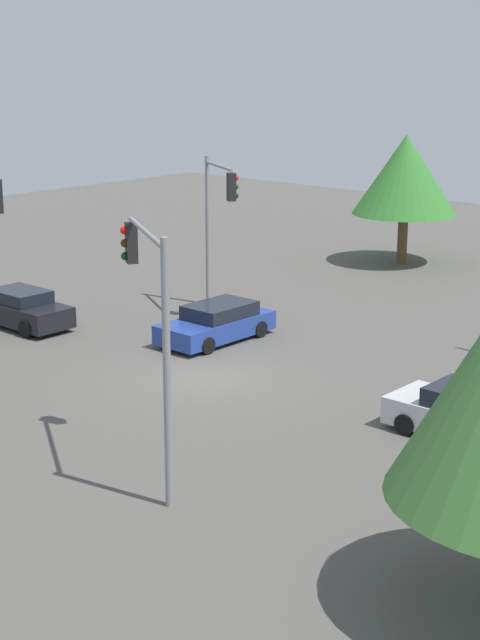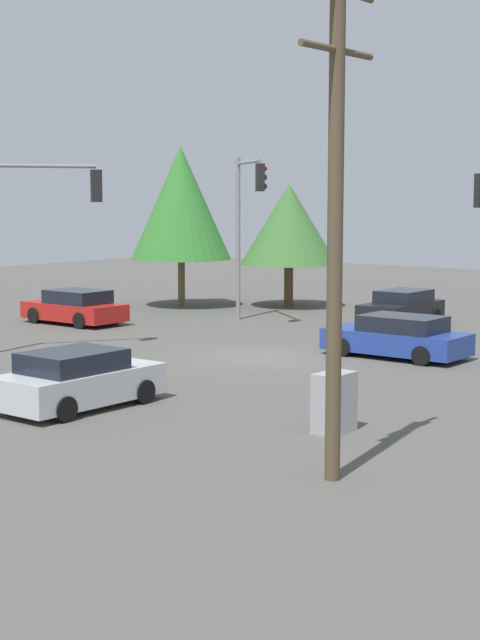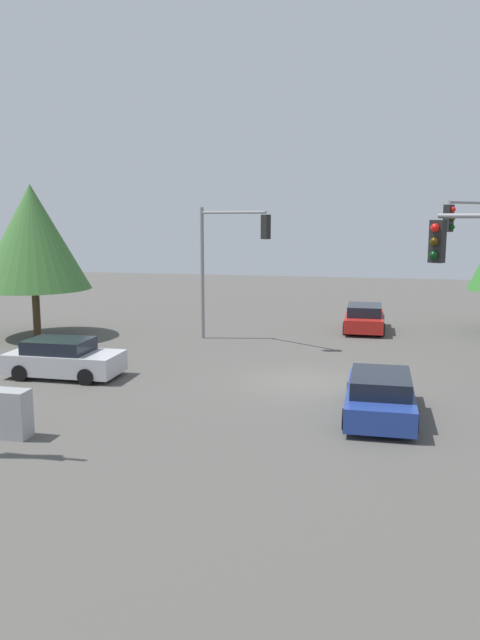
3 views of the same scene
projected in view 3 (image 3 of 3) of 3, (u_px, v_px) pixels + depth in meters
The scene contains 8 objects.
ground_plane at pixel (302, 382), 22.45m from camera, with size 80.00×80.00×0.00m, color #54514C.
sedan_red at pixel (364, 318), 32.46m from camera, with size 2.06×4.39×1.38m.
sedan_blue at pixel (380, 396), 18.48m from camera, with size 2.06×4.57×1.35m.
sedan_silver at pixel (64, 359), 23.14m from camera, with size 4.16×2.07×1.42m.
traffic_signal_cross at pixel (474, 249), 25.76m from camera, with size 2.38×3.02×6.70m.
traffic_signal_aux at pixel (227, 250), 28.77m from camera, with size 3.78×2.47×6.33m.
electrical_cabinet at pixel (11, 414), 16.75m from camera, with size 0.97×0.60×1.31m, color #9EA0A3.
tree_far at pixel (32, 237), 30.29m from camera, with size 5.48×5.48×7.45m.
Camera 3 is at (2.46, -21.75, 5.90)m, focal length 35.00 mm.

